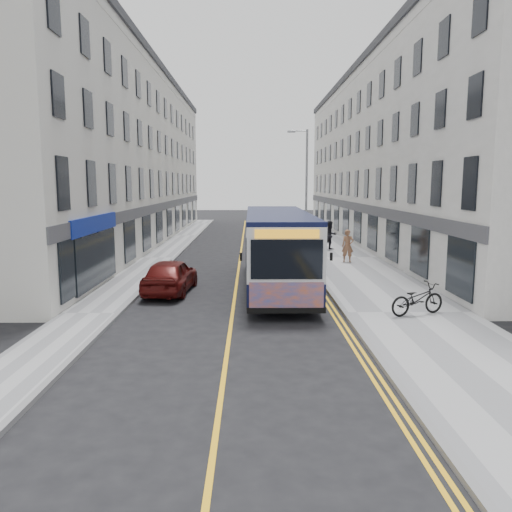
{
  "coord_description": "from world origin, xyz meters",
  "views": [
    {
      "loc": [
        0.65,
        -18.24,
        4.6
      ],
      "look_at": [
        0.88,
        2.38,
        1.6
      ],
      "focal_mm": 35.0,
      "sensor_mm": 36.0,
      "label": 1
    }
  ],
  "objects_px": {
    "bicycle": "(417,299)",
    "city_bus": "(277,247)",
    "pedestrian_near": "(348,246)",
    "car_white": "(281,230)",
    "car_maroon": "(170,275)",
    "pedestrian_far": "(330,235)",
    "streetlamp": "(305,187)"
  },
  "relations": [
    {
      "from": "bicycle",
      "to": "city_bus",
      "type": "bearing_deg",
      "value": 20.4
    },
    {
      "from": "bicycle",
      "to": "pedestrian_near",
      "type": "xyz_separation_m",
      "value": [
        -0.14,
        11.69,
        0.38
      ]
    },
    {
      "from": "car_white",
      "to": "car_maroon",
      "type": "relative_size",
      "value": 1.06
    },
    {
      "from": "pedestrian_near",
      "to": "pedestrian_far",
      "type": "height_order",
      "value": "pedestrian_far"
    },
    {
      "from": "city_bus",
      "to": "car_maroon",
      "type": "height_order",
      "value": "city_bus"
    },
    {
      "from": "bicycle",
      "to": "car_maroon",
      "type": "relative_size",
      "value": 0.49
    },
    {
      "from": "pedestrian_far",
      "to": "car_white",
      "type": "bearing_deg",
      "value": 83.75
    },
    {
      "from": "city_bus",
      "to": "car_white",
      "type": "relative_size",
      "value": 2.52
    },
    {
      "from": "pedestrian_near",
      "to": "car_white",
      "type": "distance_m",
      "value": 13.43
    },
    {
      "from": "pedestrian_near",
      "to": "car_maroon",
      "type": "xyz_separation_m",
      "value": [
        -8.99,
        -7.51,
        -0.32
      ]
    },
    {
      "from": "city_bus",
      "to": "pedestrian_far",
      "type": "distance_m",
      "value": 12.75
    },
    {
      "from": "car_white",
      "to": "car_maroon",
      "type": "distance_m",
      "value": 21.43
    },
    {
      "from": "bicycle",
      "to": "pedestrian_near",
      "type": "bearing_deg",
      "value": -20.08
    },
    {
      "from": "city_bus",
      "to": "pedestrian_far",
      "type": "relative_size",
      "value": 5.86
    },
    {
      "from": "car_maroon",
      "to": "bicycle",
      "type": "bearing_deg",
      "value": 159.75
    },
    {
      "from": "bicycle",
      "to": "streetlamp",
      "type": "bearing_deg",
      "value": -12.71
    },
    {
      "from": "streetlamp",
      "to": "pedestrian_far",
      "type": "bearing_deg",
      "value": 39.4
    },
    {
      "from": "streetlamp",
      "to": "city_bus",
      "type": "bearing_deg",
      "value": -102.67
    },
    {
      "from": "bicycle",
      "to": "car_maroon",
      "type": "xyz_separation_m",
      "value": [
        -9.13,
        4.18,
        0.06
      ]
    },
    {
      "from": "city_bus",
      "to": "pedestrian_near",
      "type": "distance_m",
      "value": 7.89
    },
    {
      "from": "pedestrian_far",
      "to": "car_white",
      "type": "height_order",
      "value": "pedestrian_far"
    },
    {
      "from": "streetlamp",
      "to": "car_maroon",
      "type": "bearing_deg",
      "value": -121.26
    },
    {
      "from": "bicycle",
      "to": "car_white",
      "type": "xyz_separation_m",
      "value": [
        -3.18,
        24.77,
        0.08
      ]
    },
    {
      "from": "pedestrian_near",
      "to": "pedestrian_far",
      "type": "xyz_separation_m",
      "value": [
        -0.12,
        5.5,
        0.05
      ]
    },
    {
      "from": "bicycle",
      "to": "car_maroon",
      "type": "distance_m",
      "value": 10.05
    },
    {
      "from": "streetlamp",
      "to": "city_bus",
      "type": "relative_size",
      "value": 0.69
    },
    {
      "from": "city_bus",
      "to": "bicycle",
      "type": "distance_m",
      "value": 7.0
    },
    {
      "from": "bicycle",
      "to": "pedestrian_near",
      "type": "distance_m",
      "value": 11.7
    },
    {
      "from": "city_bus",
      "to": "bicycle",
      "type": "bearing_deg",
      "value": -48.83
    },
    {
      "from": "streetlamp",
      "to": "pedestrian_near",
      "type": "bearing_deg",
      "value": -62.05
    },
    {
      "from": "city_bus",
      "to": "car_white",
      "type": "distance_m",
      "value": 19.65
    },
    {
      "from": "car_white",
      "to": "car_maroon",
      "type": "bearing_deg",
      "value": -102.96
    }
  ]
}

